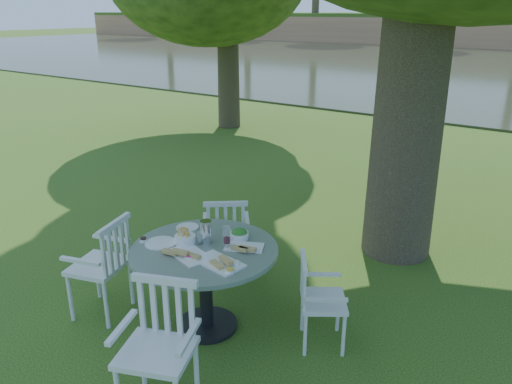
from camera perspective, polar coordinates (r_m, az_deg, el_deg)
ground at (r=5.80m, az=-1.15°, el=-8.47°), size 140.00×140.00×0.00m
table at (r=4.50m, az=-5.87°, el=-8.36°), size 1.30×1.30×0.81m
chair_ne at (r=4.38m, az=6.66°, el=-11.62°), size 0.55×0.56×0.82m
chair_nw at (r=5.39m, az=-3.43°, el=-4.47°), size 0.63×0.63×0.91m
chair_sw at (r=4.89m, az=-16.67°, el=-7.51°), size 0.59×0.61×0.98m
chair_se at (r=3.77m, az=-10.77°, el=-15.84°), size 0.64×0.62×0.99m
tableware at (r=4.43m, az=-5.89°, el=-5.71°), size 1.07×0.77×0.21m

